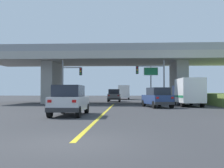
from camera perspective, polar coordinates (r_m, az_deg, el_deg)
ground at (r=38.35m, az=0.58°, el=-4.03°), size 160.00×160.00×0.00m
overpass_bridge at (r=38.52m, az=0.57°, el=4.11°), size 35.55×10.18×7.57m
lane_divider_stripe at (r=21.94m, az=-1.31°, el=-5.77°), size 0.20×26.94×0.01m
suv_lead at (r=18.51m, az=-8.85°, el=-3.38°), size 2.01×4.65×2.02m
suv_crossing at (r=28.11m, az=9.43°, el=-2.79°), size 2.93×5.00×2.02m
box_truck at (r=31.39m, az=15.54°, el=-1.57°), size 2.33×7.04×3.03m
sedan_oncoming at (r=44.37m, az=0.46°, el=-2.40°), size 2.00×4.37×2.02m
traffic_signal_nearside at (r=33.79m, az=8.79°, el=1.59°), size 3.52×0.36×5.48m
traffic_signal_farside at (r=34.14m, az=-8.93°, el=1.34°), size 2.50×0.36×5.47m
highway_sign at (r=35.12m, az=8.12°, el=1.70°), size 1.80×0.17×4.87m
semi_truck_distant at (r=58.33m, az=2.51°, el=-1.67°), size 2.33×7.33×2.96m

